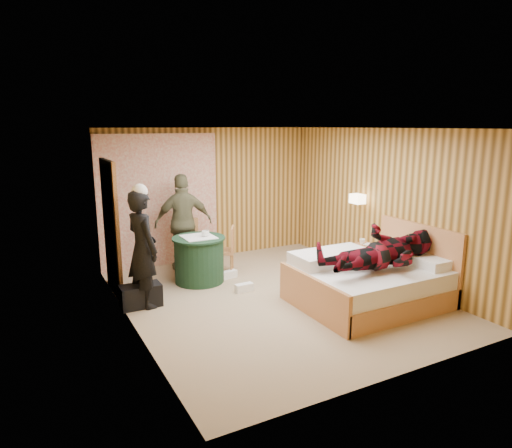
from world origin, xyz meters
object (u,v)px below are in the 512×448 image
woman_standing (143,249)px  chair_near (227,247)px  round_table (199,259)px  chair_far (187,241)px  man_on_bed (384,241)px  wall_lamp (358,199)px  man_at_table (184,223)px  duffel_bag (141,296)px  nightstand (366,261)px  bed (369,282)px

woman_standing → chair_near: bearing=-79.2°
round_table → chair_far: size_ratio=0.93×
round_table → chair_near: size_ratio=1.03×
chair_near → man_on_bed: bearing=57.8°
wall_lamp → man_at_table: man_at_table is taller
round_table → woman_standing: (-1.06, -0.59, 0.45)m
wall_lamp → woman_standing: size_ratio=0.15×
round_table → duffel_bag: (-1.13, -0.61, -0.23)m
woman_standing → man_on_bed: size_ratio=0.95×
nightstand → woman_standing: 3.74m
nightstand → chair_far: size_ratio=0.61×
wall_lamp → chair_near: wall_lamp is taller
chair_far → woman_standing: (-1.09, -1.27, 0.30)m
chair_far → woman_standing: 1.70m
chair_near → man_on_bed: size_ratio=0.47×
chair_far → duffel_bag: 1.77m
round_table → duffel_bag: 1.30m
man_on_bed → chair_far: bearing=122.2°
nightstand → chair_far: bearing=145.1°
woman_standing → man_at_table: size_ratio=0.98×
chair_far → woman_standing: bearing=-109.5°
bed → chair_far: 3.26m
bed → woman_standing: (-2.91, 1.43, 0.53)m
bed → man_on_bed: size_ratio=1.14×
round_table → chair_near: 0.60m
bed → man_at_table: size_ratio=1.17×
wall_lamp → round_table: bearing=164.0°
nightstand → duffel_bag: 3.77m
bed → woman_standing: size_ratio=1.19×
nightstand → chair_near: chair_near is taller
chair_far → man_at_table: bearing=144.5°
chair_far → chair_near: size_ratio=1.11×
round_table → chair_far: (0.03, 0.68, 0.15)m
round_table → man_at_table: (-0.00, 0.73, 0.48)m
man_at_table → chair_near: bearing=143.5°
duffel_bag → man_at_table: size_ratio=0.33×
woman_standing → round_table: bearing=-74.4°
bed → man_at_table: man_at_table is taller
wall_lamp → round_table: wall_lamp is taller
chair_far → duffel_bag: size_ratio=1.63×
nightstand → man_at_table: 3.24m
chair_far → wall_lamp: bearing=-7.8°
man_on_bed → nightstand: bearing=57.3°
round_table → woman_standing: 1.30m
bed → chair_far: size_ratio=2.16×
chair_far → round_table: bearing=-71.4°
nightstand → man_at_table: size_ratio=0.33×
round_table → man_on_bed: (1.87, -2.25, 0.59)m
woman_standing → man_at_table: bearing=-52.5°
nightstand → man_at_table: (-2.60, 1.84, 0.58)m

